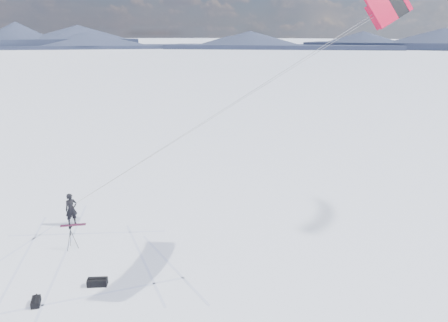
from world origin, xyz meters
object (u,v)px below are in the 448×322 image
Objects in this scene: tripod at (71,234)px; snowboard at (73,225)px; gear_bag_b at (36,302)px; gear_bag_a at (97,282)px; snowkiter at (73,224)px.

snowboard is at bearing 103.70° from tripod.
gear_bag_b reaches higher than snowboard.
snowboard is 7.00m from gear_bag_a.
snowboard is 1.95× the size of gear_bag_b.
snowkiter is at bearing 172.42° from gear_bag_b.
snowkiter is at bearing 112.81° from gear_bag_a.
gear_bag_a is 1.28× the size of gear_bag_b.
gear_bag_b is at bearing -150.18° from gear_bag_a.
tripod is at bearing -83.51° from snowboard.
gear_bag_b is (2.67, -4.04, -0.66)m from tripod.
tripod reaches higher than gear_bag_b.
snowkiter is 1.32× the size of snowboard.
snowboard is at bearing 112.86° from gear_bag_a.
snowkiter is 2.01× the size of gear_bag_a.
gear_bag_b is at bearing -119.13° from snowkiter.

